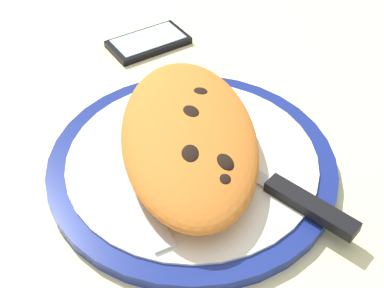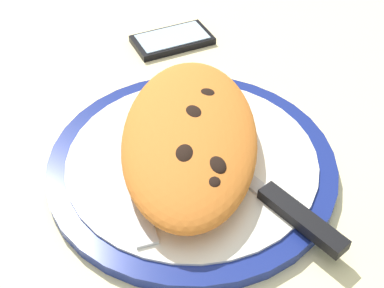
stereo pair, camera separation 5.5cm
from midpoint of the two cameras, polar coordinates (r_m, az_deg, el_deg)
The scene contains 6 objects.
ground_plane at distance 58.91cm, azimuth 2.69°, elevation -3.81°, with size 150.00×150.00×3.00cm, color beige.
plate at distance 57.25cm, azimuth 2.76°, elevation -2.23°, with size 32.18×32.18×1.67cm.
calzone at distance 55.57cm, azimuth 2.50°, elevation 0.90°, with size 30.08×21.69×5.12cm.
fork at distance 52.52cm, azimuth -3.63°, elevation -5.95°, with size 16.22×2.39×0.40cm.
knife at distance 52.78cm, azimuth 12.71°, elevation -6.46°, with size 21.49×11.60×1.20cm.
smartphone at distance 78.19cm, azimuth -0.15°, elevation 11.50°, with size 8.29×12.55×1.16cm.
Camera 2 is at (39.11, -10.39, 41.39)cm, focal length 47.75 mm.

